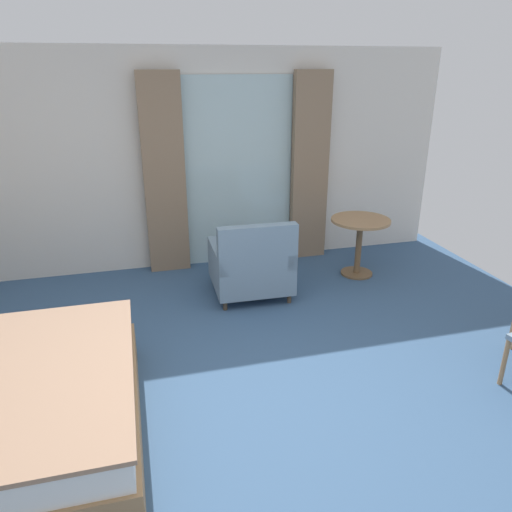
% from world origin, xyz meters
% --- Properties ---
extents(ground, '(6.71, 6.42, 0.10)m').
position_xyz_m(ground, '(0.00, 0.00, -0.05)').
color(ground, '#38567A').
extents(wall_back, '(6.31, 0.12, 2.52)m').
position_xyz_m(wall_back, '(0.00, 2.95, 1.26)').
color(wall_back, silver).
rests_on(wall_back, ground).
extents(balcony_glass_door, '(1.32, 0.02, 2.22)m').
position_xyz_m(balcony_glass_door, '(0.58, 2.87, 1.11)').
color(balcony_glass_door, silver).
rests_on(balcony_glass_door, ground).
extents(curtain_panel_left, '(0.47, 0.10, 2.27)m').
position_xyz_m(curtain_panel_left, '(-0.30, 2.77, 1.13)').
color(curtain_panel_left, '#897056').
rests_on(curtain_panel_left, ground).
extents(curtain_panel_right, '(0.45, 0.10, 2.27)m').
position_xyz_m(curtain_panel_right, '(1.45, 2.77, 1.13)').
color(curtain_panel_right, '#897056').
rests_on(curtain_panel_right, ground).
extents(armchair_by_window, '(0.82, 0.81, 0.87)m').
position_xyz_m(armchair_by_window, '(0.47, 1.82, 0.34)').
color(armchair_by_window, gray).
rests_on(armchair_by_window, ground).
extents(round_cafe_table, '(0.67, 0.67, 0.68)m').
position_xyz_m(round_cafe_table, '(1.81, 2.04, 0.51)').
color(round_cafe_table, '#9E754C').
rests_on(round_cafe_table, ground).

